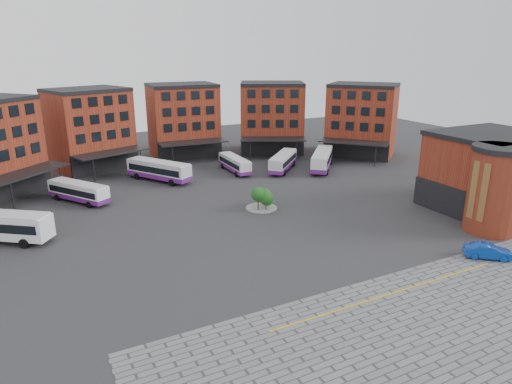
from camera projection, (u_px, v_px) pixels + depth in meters
name	position (u px, v px, depth m)	size (l,w,h in m)	color
ground	(294.00, 242.00, 52.84)	(160.00, 160.00, 0.00)	#28282B
paving_zone	(467.00, 341.00, 35.06)	(50.00, 22.00, 0.02)	slate
yellow_line	(393.00, 293.00, 41.84)	(26.00, 0.15, 0.02)	gold
main_building	(159.00, 132.00, 80.98)	(94.14, 42.48, 14.60)	maroon
east_building	(490.00, 174.00, 61.14)	(17.40, 15.40, 10.60)	maroon
tree_island	(263.00, 197.00, 63.11)	(4.40, 4.40, 3.35)	gray
bus_b	(78.00, 191.00, 66.08)	(7.71, 9.96, 2.92)	white
bus_c	(159.00, 170.00, 76.52)	(8.73, 11.69, 3.40)	silver
bus_d	(235.00, 164.00, 82.16)	(2.62, 9.88, 2.77)	silver
bus_e	(283.00, 161.00, 83.12)	(9.53, 9.52, 3.09)	silver
bus_f	(322.00, 159.00, 83.84)	(10.08, 11.00, 3.42)	white
blue_car	(488.00, 251.00, 48.58)	(1.68, 4.81, 1.59)	#0B379A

